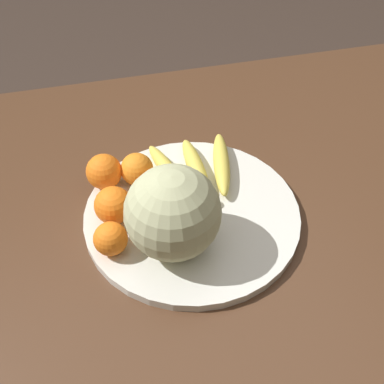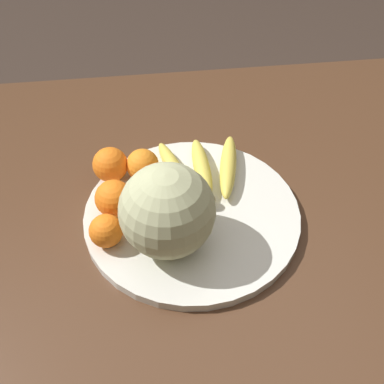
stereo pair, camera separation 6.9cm
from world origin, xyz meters
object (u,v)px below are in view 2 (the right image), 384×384
at_px(banana_bunch, 203,169).
at_px(orange_back_right, 106,231).
at_px(melon, 167,211).
at_px(orange_back_left, 143,165).
at_px(fruit_bowl, 192,213).
at_px(kitchen_table, 213,224).
at_px(orange_front_left, 114,198).
at_px(orange_front_right, 110,165).
at_px(orange_mid_center, 165,185).

relative_size(banana_bunch, orange_back_right, 3.31).
distance_m(melon, orange_back_left, 0.18).
bearing_deg(fruit_bowl, orange_back_right, -160.56).
height_order(fruit_bowl, orange_back_left, orange_back_left).
xyz_separation_m(fruit_bowl, melon, (-0.05, -0.07, 0.09)).
bearing_deg(banana_bunch, fruit_bowl, 159.14).
xyz_separation_m(kitchen_table, orange_front_left, (-0.20, -0.04, 0.14)).
distance_m(melon, banana_bunch, 0.20).
bearing_deg(orange_front_right, banana_bunch, -4.49).
relative_size(melon, orange_front_left, 2.32).
relative_size(orange_front_left, orange_front_right, 1.00).
relative_size(kitchen_table, orange_back_left, 22.24).
distance_m(orange_front_right, orange_back_right, 0.17).
height_order(kitchen_table, orange_back_right, orange_back_right).
xyz_separation_m(banana_bunch, orange_back_left, (-0.12, 0.01, 0.02)).
height_order(kitchen_table, orange_front_left, orange_front_left).
xyz_separation_m(melon, banana_bunch, (0.09, 0.17, -0.07)).
height_order(fruit_bowl, orange_back_right, orange_back_right).
xyz_separation_m(kitchen_table, banana_bunch, (-0.02, 0.04, 0.12)).
bearing_deg(kitchen_table, orange_front_right, 163.93).
bearing_deg(kitchen_table, banana_bunch, 111.09).
distance_m(banana_bunch, orange_front_right, 0.19).
xyz_separation_m(melon, orange_mid_center, (0.00, 0.11, -0.05)).
bearing_deg(fruit_bowl, orange_front_right, 143.74).
relative_size(melon, banana_bunch, 0.83).
xyz_separation_m(fruit_bowl, orange_front_left, (-0.14, 0.02, 0.04)).
distance_m(fruit_bowl, banana_bunch, 0.10).
xyz_separation_m(orange_front_left, orange_mid_center, (0.10, 0.02, -0.00)).
height_order(kitchen_table, orange_front_right, orange_front_right).
bearing_deg(orange_front_left, orange_front_right, 93.91).
bearing_deg(orange_back_right, kitchen_table, 27.22).
xyz_separation_m(kitchen_table, fruit_bowl, (-0.05, -0.05, 0.10)).
distance_m(orange_front_left, orange_back_left, 0.11).
height_order(melon, orange_mid_center, melon).
bearing_deg(orange_front_right, kitchen_table, -16.07).
height_order(fruit_bowl, orange_front_left, orange_front_left).
bearing_deg(kitchen_table, orange_back_right, -152.78).
bearing_deg(banana_bunch, orange_front_left, 113.17).
xyz_separation_m(banana_bunch, orange_mid_center, (-0.08, -0.06, 0.02)).
relative_size(orange_mid_center, orange_back_left, 1.03).
height_order(orange_front_right, orange_mid_center, orange_front_right).
distance_m(fruit_bowl, orange_front_right, 0.19).
bearing_deg(orange_front_left, orange_back_right, -101.32).
relative_size(orange_back_left, orange_back_right, 1.10).
distance_m(melon, orange_mid_center, 0.12).
xyz_separation_m(fruit_bowl, orange_front_right, (-0.15, 0.11, 0.04)).
xyz_separation_m(kitchen_table, orange_mid_center, (-0.10, -0.01, 0.14)).
bearing_deg(kitchen_table, orange_front_left, -169.52).
relative_size(fruit_bowl, orange_front_right, 5.81).
xyz_separation_m(fruit_bowl, orange_mid_center, (-0.05, 0.04, 0.04)).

